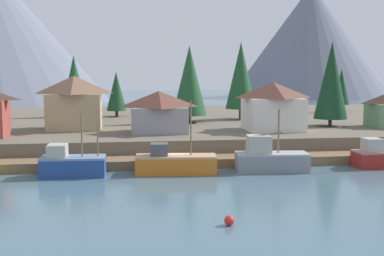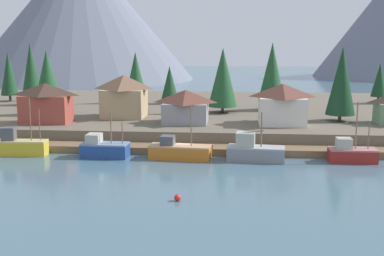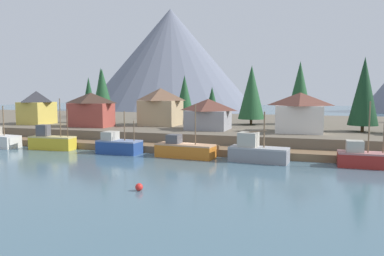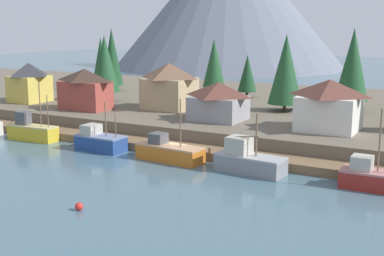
{
  "view_description": "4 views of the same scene",
  "coord_description": "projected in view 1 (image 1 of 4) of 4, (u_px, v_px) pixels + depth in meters",
  "views": [
    {
      "loc": [
        -5.4,
        -51.39,
        10.3
      ],
      "look_at": [
        1.96,
        1.37,
        4.24
      ],
      "focal_mm": 46.75,
      "sensor_mm": 36.0,
      "label": 1
    },
    {
      "loc": [
        7.25,
        -67.72,
        15.98
      ],
      "look_at": [
        1.1,
        2.22,
        3.48
      ],
      "focal_mm": 47.89,
      "sensor_mm": 36.0,
      "label": 2
    },
    {
      "loc": [
        16.3,
        -49.2,
        8.84
      ],
      "look_at": [
        -0.16,
        1.24,
        3.77
      ],
      "focal_mm": 34.74,
      "sensor_mm": 36.0,
      "label": 3
    },
    {
      "loc": [
        29.9,
        -51.13,
        15.33
      ],
      "look_at": [
        1.0,
        1.36,
        3.42
      ],
      "focal_mm": 48.22,
      "sensor_mm": 36.0,
      "label": 4
    }
  ],
  "objects": [
    {
      "name": "conifer_centre",
      "position": [
        74.0,
        82.0,
        85.51
      ],
      "size": [
        4.21,
        4.21,
        10.55
      ],
      "color": "#4C3823",
      "rests_on": "shoreline_bank"
    },
    {
      "name": "mountain_central_peak",
      "position": [
        311.0,
        41.0,
        204.59
      ],
      "size": [
        65.98,
        65.98,
        45.33
      ],
      "primitive_type": "cone",
      "color": "slate",
      "rests_on": "ground_plane"
    },
    {
      "name": "channel_buoy",
      "position": [
        229.0,
        220.0,
        33.47
      ],
      "size": [
        0.7,
        0.7,
        0.7
      ],
      "primitive_type": "sphere",
      "color": "red",
      "rests_on": "ground_plane"
    },
    {
      "name": "house_white",
      "position": [
        273.0,
        106.0,
        66.07
      ],
      "size": [
        7.47,
        7.08,
        6.37
      ],
      "color": "silver",
      "rests_on": "shoreline_bank"
    },
    {
      "name": "dock",
      "position": [
        173.0,
        162.0,
        54.38
      ],
      "size": [
        80.0,
        4.0,
        1.6
      ],
      "color": "brown",
      "rests_on": "ground_plane"
    },
    {
      "name": "conifer_back_right",
      "position": [
        241.0,
        75.0,
        80.96
      ],
      "size": [
        4.89,
        4.89,
        12.55
      ],
      "color": "#4C3823",
      "rests_on": "shoreline_bank"
    },
    {
      "name": "conifer_near_right",
      "position": [
        189.0,
        80.0,
        75.7
      ],
      "size": [
        5.2,
        5.2,
        11.67
      ],
      "color": "#4C3823",
      "rests_on": "shoreline_bank"
    },
    {
      "name": "fishing_boat_grey",
      "position": [
        269.0,
        158.0,
        51.76
      ],
      "size": [
        7.67,
        3.58,
        6.46
      ],
      "rotation": [
        0.0,
        0.0,
        -0.1
      ],
      "color": "gray",
      "rests_on": "ground_plane"
    },
    {
      "name": "ground_plane",
      "position": [
        161.0,
        146.0,
        72.22
      ],
      "size": [
        400.0,
        400.0,
        1.0
      ],
      "primitive_type": "cube",
      "color": "#476675"
    },
    {
      "name": "conifer_far_left",
      "position": [
        341.0,
        87.0,
        95.84
      ],
      "size": [
        3.25,
        3.25,
        8.23
      ],
      "color": "#4C3823",
      "rests_on": "shoreline_bank"
    },
    {
      "name": "fishing_boat_orange",
      "position": [
        175.0,
        163.0,
        50.5
      ],
      "size": [
        8.32,
        3.44,
        7.36
      ],
      "rotation": [
        0.0,
        0.0,
        -0.09
      ],
      "color": "#CC6B1E",
      "rests_on": "ground_plane"
    },
    {
      "name": "shoreline_bank",
      "position": [
        155.0,
        125.0,
        83.83
      ],
      "size": [
        400.0,
        56.0,
        2.5
      ],
      "primitive_type": "cube",
      "color": "#665B4C",
      "rests_on": "ground_plane"
    },
    {
      "name": "fishing_boat_red",
      "position": [
        381.0,
        157.0,
        53.9
      ],
      "size": [
        6.02,
        2.74,
        7.83
      ],
      "rotation": [
        0.0,
        0.0,
        0.0
      ],
      "color": "maroon",
      "rests_on": "ground_plane"
    },
    {
      "name": "conifer_far_right",
      "position": [
        116.0,
        91.0,
        85.95
      ],
      "size": [
        3.44,
        3.44,
        7.74
      ],
      "color": "#4C3823",
      "rests_on": "shoreline_bank"
    },
    {
      "name": "fishing_boat_blue",
      "position": [
        71.0,
        164.0,
        49.23
      ],
      "size": [
        6.33,
        3.12,
        6.2
      ],
      "rotation": [
        0.0,
        0.0,
        -0.03
      ],
      "color": "navy",
      "rests_on": "ground_plane"
    },
    {
      "name": "house_grey",
      "position": [
        159.0,
        111.0,
        63.82
      ],
      "size": [
        7.29,
        6.42,
        5.29
      ],
      "color": "gray",
      "rests_on": "shoreline_bank"
    },
    {
      "name": "house_tan",
      "position": [
        74.0,
        102.0,
        67.23
      ],
      "size": [
        7.38,
        6.9,
        7.2
      ],
      "color": "tan",
      "rests_on": "shoreline_bank"
    },
    {
      "name": "conifer_back_left",
      "position": [
        331.0,
        80.0,
        70.78
      ],
      "size": [
        4.73,
        4.73,
        12.05
      ],
      "color": "#4C3823",
      "rests_on": "shoreline_bank"
    }
  ]
}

